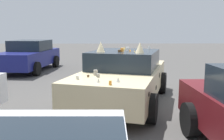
{
  "coord_description": "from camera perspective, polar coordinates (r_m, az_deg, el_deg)",
  "views": [
    {
      "loc": [
        -6.69,
        0.42,
        1.97
      ],
      "look_at": [
        0.0,
        0.3,
        0.9
      ],
      "focal_mm": 40.37,
      "sensor_mm": 36.0,
      "label": 1
    }
  ],
  "objects": [
    {
      "name": "ground_plane",
      "position": [
        6.99,
        2.48,
        -7.3
      ],
      "size": [
        60.0,
        60.0,
        0.0
      ],
      "primitive_type": "plane",
      "color": "#514F4C"
    },
    {
      "name": "art_car_decorated",
      "position": [
        6.85,
        2.58,
        -1.5
      ],
      "size": [
        4.74,
        3.04,
        1.67
      ],
      "rotation": [
        0.0,
        0.0,
        2.85
      ],
      "color": "beige",
      "rests_on": "ground"
    },
    {
      "name": "parked_sedan_behind_left",
      "position": [
        12.88,
        -18.22,
        3.09
      ],
      "size": [
        4.38,
        2.36,
        1.47
      ],
      "rotation": [
        0.0,
        0.0,
        3.03
      ],
      "color": "navy",
      "rests_on": "ground"
    }
  ]
}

